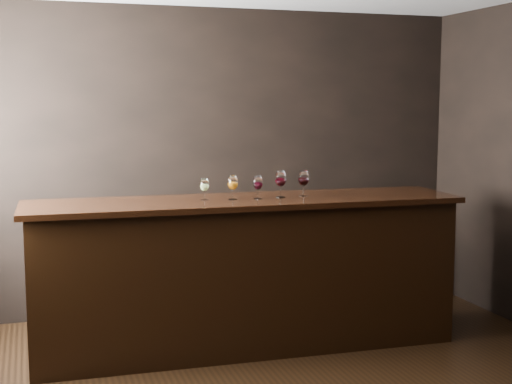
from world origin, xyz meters
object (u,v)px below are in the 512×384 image
object	(u,v)px
bar_counter	(246,276)
glass_amber	(233,183)
glass_red_b	(281,179)
glass_red_c	(304,179)
glass_white	(204,185)
back_bar_shelf	(282,260)
glass_red_a	(258,183)

from	to	relation	value
bar_counter	glass_amber	xyz separation A→B (m)	(-0.11, -0.01, 0.74)
glass_red_b	glass_red_c	xyz separation A→B (m)	(0.19, -0.00, -0.00)
glass_white	glass_amber	world-z (taller)	glass_amber
bar_counter	back_bar_shelf	world-z (taller)	bar_counter
bar_counter	glass_red_b	world-z (taller)	glass_red_b
glass_amber	glass_red_a	distance (m)	0.20
bar_counter	back_bar_shelf	size ratio (longest dim) A/B	1.32
glass_amber	glass_red_b	bearing A→B (deg)	1.81
bar_counter	glass_red_b	xyz separation A→B (m)	(0.29, 0.00, 0.76)
glass_amber	glass_red_a	world-z (taller)	glass_amber
glass_red_a	glass_red_b	xyz separation A→B (m)	(0.20, 0.03, 0.02)
back_bar_shelf	glass_red_a	distance (m)	1.45
glass_white	glass_red_b	world-z (taller)	glass_red_b
back_bar_shelf	glass_amber	world-z (taller)	glass_amber
back_bar_shelf	glass_red_b	world-z (taller)	glass_red_b
bar_counter	glass_amber	bearing A→B (deg)	-171.63
back_bar_shelf	glass_amber	distance (m)	1.52
glass_red_c	glass_red_b	bearing A→B (deg)	178.96
glass_red_a	glass_red_b	bearing A→B (deg)	9.62
glass_amber	glass_white	bearing A→B (deg)	167.70
bar_counter	back_bar_shelf	bearing A→B (deg)	57.89
glass_amber	bar_counter	bearing A→B (deg)	6.26
bar_counter	glass_red_a	world-z (taller)	glass_red_a
glass_red_a	glass_amber	bearing A→B (deg)	173.89
glass_white	bar_counter	bearing A→B (deg)	-6.24
bar_counter	glass_white	size ratio (longest dim) A/B	19.43
bar_counter	glass_red_c	world-z (taller)	glass_red_c
back_bar_shelf	glass_red_a	bearing A→B (deg)	-119.54
glass_white	glass_amber	distance (m)	0.22
back_bar_shelf	glass_red_a	size ratio (longest dim) A/B	13.74
glass_red_b	glass_red_c	distance (m)	0.19
glass_red_b	glass_white	bearing A→B (deg)	176.82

